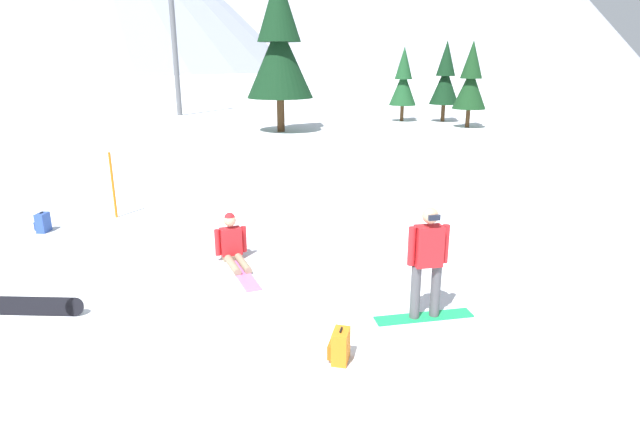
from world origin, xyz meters
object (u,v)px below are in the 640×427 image
(backpack_blue, at_px, (43,223))
(pine_tree_tall, at_px, (471,81))
(pine_tree_twin, at_px, (403,81))
(pine_tree_young, at_px, (279,46))
(ski_lift_tower, at_px, (172,15))
(snowboarder_midground, at_px, (233,246))
(snowboarder_foreground, at_px, (427,261))
(pine_tree_leaning, at_px, (445,78))
(loose_snowboard_far_spare, at_px, (24,305))
(trail_marker_pole, at_px, (113,185))
(backpack_orange, at_px, (340,346))

(backpack_blue, distance_m, pine_tree_tall, 24.01)
(pine_tree_twin, relative_size, pine_tree_young, 0.56)
(ski_lift_tower, bearing_deg, snowboarder_midground, -68.78)
(snowboarder_foreground, relative_size, backpack_blue, 3.71)
(snowboarder_midground, bearing_deg, pine_tree_leaning, 72.74)
(backpack_blue, xyz_separation_m, pine_tree_leaning, (12.28, 22.72, 2.46))
(snowboarder_foreground, distance_m, pine_tree_tall, 23.92)
(loose_snowboard_far_spare, xyz_separation_m, pine_tree_young, (0.77, 21.08, 4.30))
(pine_tree_tall, bearing_deg, snowboarder_foreground, -102.26)
(snowboarder_foreground, height_order, backpack_blue, snowboarder_foreground)
(loose_snowboard_far_spare, distance_m, pine_tree_tall, 26.31)
(pine_tree_tall, bearing_deg, pine_tree_young, -166.03)
(pine_tree_young, bearing_deg, pine_tree_twin, 38.35)
(trail_marker_pole, relative_size, pine_tree_tall, 0.34)
(snowboarder_midground, relative_size, pine_tree_young, 0.21)
(backpack_blue, bearing_deg, loose_snowboard_far_spare, -61.56)
(snowboarder_midground, bearing_deg, backpack_orange, -56.00)
(pine_tree_tall, distance_m, ski_lift_tower, 19.89)
(pine_tree_tall, relative_size, ski_lift_tower, 0.42)
(pine_tree_twin, bearing_deg, pine_tree_leaning, -0.14)
(trail_marker_pole, bearing_deg, loose_snowboard_far_spare, -79.70)
(trail_marker_pole, height_order, pine_tree_tall, pine_tree_tall)
(backpack_orange, bearing_deg, pine_tree_twin, 84.27)
(pine_tree_tall, distance_m, pine_tree_twin, 4.55)
(snowboarder_midground, bearing_deg, backpack_blue, 163.01)
(trail_marker_pole, distance_m, pine_tree_leaning, 24.29)
(pine_tree_tall, xyz_separation_m, pine_tree_young, (-10.44, -2.60, 1.82))
(snowboarder_midground, distance_m, pine_tree_twin, 24.78)
(snowboarder_midground, bearing_deg, pine_tree_tall, 68.27)
(trail_marker_pole, bearing_deg, backpack_blue, -133.44)
(snowboarder_foreground, relative_size, pine_tree_twin, 0.39)
(backpack_blue, xyz_separation_m, pine_tree_young, (2.83, 17.27, 4.23))
(backpack_orange, height_order, pine_tree_tall, pine_tree_tall)
(snowboarder_foreground, height_order, pine_tree_young, pine_tree_young)
(pine_tree_tall, distance_m, pine_tree_leaning, 3.02)
(loose_snowboard_far_spare, bearing_deg, trail_marker_pole, 100.30)
(loose_snowboard_far_spare, relative_size, backpack_blue, 3.98)
(loose_snowboard_far_spare, distance_m, pine_tree_twin, 27.71)
(loose_snowboard_far_spare, distance_m, ski_lift_tower, 30.53)
(pine_tree_young, bearing_deg, snowboarder_midground, -84.09)
(backpack_blue, distance_m, trail_marker_pole, 1.78)
(backpack_orange, bearing_deg, pine_tree_tall, 75.64)
(snowboarder_midground, distance_m, loose_snowboard_far_spare, 3.59)
(backpack_blue, xyz_separation_m, trail_marker_pole, (1.15, 1.21, 0.60))
(snowboarder_midground, xyz_separation_m, backpack_orange, (2.20, -3.27, -0.11))
(snowboarder_foreground, relative_size, ski_lift_tower, 0.15)
(backpack_blue, relative_size, pine_tree_young, 0.06)
(pine_tree_twin, bearing_deg, backpack_blue, -113.17)
(pine_tree_tall, bearing_deg, backpack_orange, -104.36)
(snowboarder_foreground, height_order, pine_tree_leaning, pine_tree_leaning)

